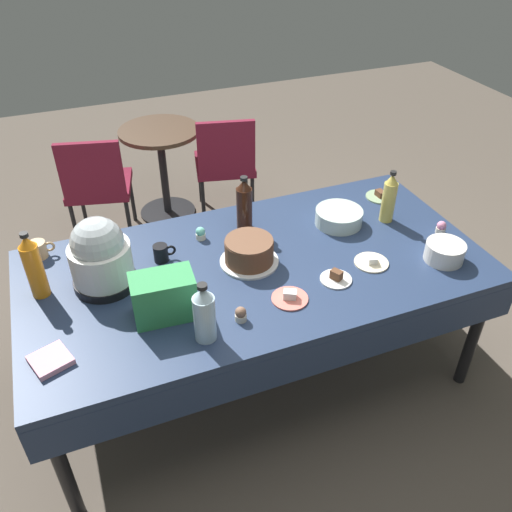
{
  "coord_description": "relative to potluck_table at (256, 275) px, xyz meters",
  "views": [
    {
      "loc": [
        -0.74,
        -1.88,
        2.29
      ],
      "look_at": [
        0.0,
        0.0,
        0.8
      ],
      "focal_mm": 37.3,
      "sensor_mm": 36.0,
      "label": 1
    }
  ],
  "objects": [
    {
      "name": "ground",
      "position": [
        0.0,
        0.0,
        -0.69
      ],
      "size": [
        9.0,
        9.0,
        0.0
      ],
      "primitive_type": "plane",
      "color": "brown"
    },
    {
      "name": "potluck_table",
      "position": [
        0.0,
        0.0,
        0.0
      ],
      "size": [
        2.2,
        1.1,
        0.75
      ],
      "color": "navy",
      "rests_on": "ground"
    },
    {
      "name": "frosted_layer_cake",
      "position": [
        -0.02,
        0.03,
        0.12
      ],
      "size": [
        0.28,
        0.28,
        0.13
      ],
      "color": "silver",
      "rests_on": "potluck_table"
    },
    {
      "name": "slow_cooker",
      "position": [
        -0.69,
        0.11,
        0.22
      ],
      "size": [
        0.28,
        0.28,
        0.34
      ],
      "color": "black",
      "rests_on": "potluck_table"
    },
    {
      "name": "glass_salad_bowl",
      "position": [
        0.54,
        0.17,
        0.1
      ],
      "size": [
        0.25,
        0.25,
        0.08
      ],
      "primitive_type": "cylinder",
      "color": "#B2C6BC",
      "rests_on": "potluck_table"
    },
    {
      "name": "ceramic_snack_bowl",
      "position": [
        0.86,
        -0.3,
        0.11
      ],
      "size": [
        0.19,
        0.19,
        0.09
      ],
      "primitive_type": "cylinder",
      "color": "silver",
      "rests_on": "potluck_table"
    },
    {
      "name": "dessert_plate_white",
      "position": [
        0.3,
        -0.24,
        0.07
      ],
      "size": [
        0.15,
        0.15,
        0.05
      ],
      "color": "white",
      "rests_on": "potluck_table"
    },
    {
      "name": "dessert_plate_coral",
      "position": [
        0.05,
        -0.29,
        0.07
      ],
      "size": [
        0.16,
        0.16,
        0.05
      ],
      "color": "#E07266",
      "rests_on": "potluck_table"
    },
    {
      "name": "dessert_plate_cream",
      "position": [
        0.52,
        -0.19,
        0.07
      ],
      "size": [
        0.16,
        0.16,
        0.04
      ],
      "color": "beige",
      "rests_on": "potluck_table"
    },
    {
      "name": "dessert_plate_sage",
      "position": [
        0.9,
        0.33,
        0.07
      ],
      "size": [
        0.16,
        0.16,
        0.04
      ],
      "color": "#8CA87F",
      "rests_on": "potluck_table"
    },
    {
      "name": "cupcake_mint",
      "position": [
        -0.18,
        0.31,
        0.09
      ],
      "size": [
        0.05,
        0.05,
        0.07
      ],
      "color": "beige",
      "rests_on": "potluck_table"
    },
    {
      "name": "cupcake_cocoa",
      "position": [
        0.99,
        -0.1,
        0.09
      ],
      "size": [
        0.05,
        0.05,
        0.07
      ],
      "color": "beige",
      "rests_on": "potluck_table"
    },
    {
      "name": "cupcake_berry",
      "position": [
        -0.2,
        -0.33,
        0.09
      ],
      "size": [
        0.05,
        0.05,
        0.07
      ],
      "color": "beige",
      "rests_on": "potluck_table"
    },
    {
      "name": "soda_bottle_ginger_ale",
      "position": [
        0.79,
        0.11,
        0.2
      ],
      "size": [
        0.07,
        0.07,
        0.29
      ],
      "color": "gold",
      "rests_on": "potluck_table"
    },
    {
      "name": "soda_bottle_orange_juice",
      "position": [
        -0.97,
        0.15,
        0.21
      ],
      "size": [
        0.08,
        0.08,
        0.33
      ],
      "color": "orange",
      "rests_on": "potluck_table"
    },
    {
      "name": "soda_bottle_water",
      "position": [
        -0.37,
        -0.38,
        0.19
      ],
      "size": [
        0.09,
        0.09,
        0.28
      ],
      "color": "silver",
      "rests_on": "potluck_table"
    },
    {
      "name": "soda_bottle_cola",
      "position": [
        0.06,
        0.32,
        0.2
      ],
      "size": [
        0.08,
        0.08,
        0.3
      ],
      "color": "#33190F",
      "rests_on": "potluck_table"
    },
    {
      "name": "coffee_mug_black",
      "position": [
        -0.41,
        0.2,
        0.11
      ],
      "size": [
        0.11,
        0.07,
        0.09
      ],
      "color": "black",
      "rests_on": "potluck_table"
    },
    {
      "name": "coffee_mug_tan",
      "position": [
        -0.95,
        0.44,
        0.1
      ],
      "size": [
        0.12,
        0.08,
        0.08
      ],
      "color": "tan",
      "rests_on": "potluck_table"
    },
    {
      "name": "soda_carton",
      "position": [
        -0.48,
        -0.19,
        0.16
      ],
      "size": [
        0.27,
        0.18,
        0.2
      ],
      "primitive_type": "cube",
      "rotation": [
        0.0,
        0.0,
        -0.07
      ],
      "color": "#338C4C",
      "rests_on": "potluck_table"
    },
    {
      "name": "paper_napkin_stack",
      "position": [
        -0.96,
        -0.29,
        0.07
      ],
      "size": [
        0.18,
        0.18,
        0.02
      ],
      "primitive_type": "cube",
      "rotation": [
        0.0,
        0.0,
        0.34
      ],
      "color": "pink",
      "rests_on": "potluck_table"
    },
    {
      "name": "maroon_chair_left",
      "position": [
        -0.57,
        1.61,
        -0.2
      ],
      "size": [
        0.53,
        0.53,
        0.85
      ],
      "color": "maroon",
      "rests_on": "ground"
    },
    {
      "name": "maroon_chair_right",
      "position": [
        0.38,
        1.61,
        -0.2
      ],
      "size": [
        0.53,
        0.53,
        0.85
      ],
      "color": "maroon",
      "rests_on": "ground"
    },
    {
      "name": "round_cafe_table",
      "position": [
        -0.05,
        1.83,
        -0.19
      ],
      "size": [
        0.6,
        0.6,
        0.72
      ],
      "color": "#473323",
      "rests_on": "ground"
    }
  ]
}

